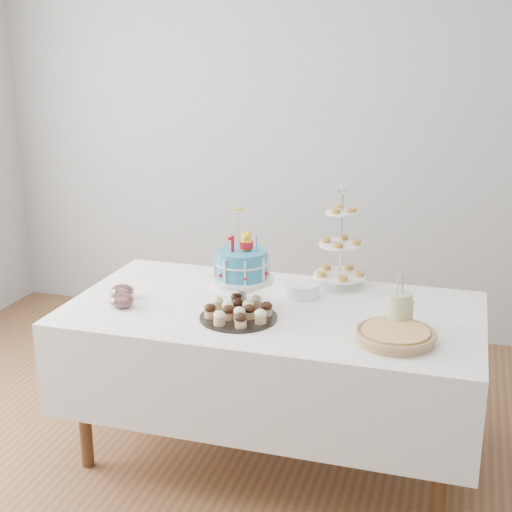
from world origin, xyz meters
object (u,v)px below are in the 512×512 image
(cupcake_tray, at_px, (238,311))
(tiered_stand, at_px, (341,245))
(pie, at_px, (395,335))
(utensil_pitcher, at_px, (399,309))
(jam_bowl_b, at_px, (122,292))
(plate_stack, at_px, (302,290))
(pastry_plate, at_px, (236,284))
(jam_bowl_a, at_px, (122,301))
(birthday_cake, at_px, (242,280))
(table, at_px, (273,352))

(cupcake_tray, height_order, tiered_stand, tiered_stand)
(pie, bearing_deg, utensil_pitcher, 91.24)
(pie, distance_m, jam_bowl_b, 1.33)
(jam_bowl_b, bearing_deg, plate_stack, 18.29)
(pie, bearing_deg, plate_stack, 139.74)
(plate_stack, bearing_deg, pastry_plate, 173.25)
(pie, relative_size, utensil_pitcher, 1.36)
(cupcake_tray, bearing_deg, jam_bowl_a, -177.86)
(tiered_stand, height_order, plate_stack, tiered_stand)
(jam_bowl_a, xyz_separation_m, jam_bowl_b, (-0.06, 0.11, -0.00))
(plate_stack, distance_m, pastry_plate, 0.35)
(pastry_plate, xyz_separation_m, utensil_pitcher, (0.85, -0.31, 0.07))
(birthday_cake, bearing_deg, cupcake_tray, -102.44)
(pie, xyz_separation_m, jam_bowl_a, (-1.27, 0.03, 0.00))
(jam_bowl_a, height_order, jam_bowl_b, same)
(pastry_plate, bearing_deg, cupcake_tray, -70.12)
(plate_stack, bearing_deg, utensil_pitcher, -28.71)
(tiered_stand, distance_m, pastry_plate, 0.56)
(pastry_plate, bearing_deg, pie, -28.61)
(pie, bearing_deg, cupcake_tray, 175.44)
(pie, bearing_deg, pastry_plate, 151.39)
(birthday_cake, height_order, jam_bowl_a, birthday_cake)
(birthday_cake, height_order, jam_bowl_b, birthday_cake)
(cupcake_tray, bearing_deg, birthday_cake, 102.38)
(cupcake_tray, relative_size, tiered_stand, 0.67)
(cupcake_tray, height_order, pie, cupcake_tray)
(tiered_stand, height_order, pastry_plate, tiered_stand)
(table, bearing_deg, pie, -21.88)
(pie, height_order, jam_bowl_b, jam_bowl_b)
(cupcake_tray, xyz_separation_m, plate_stack, (0.20, 0.37, -0.01))
(birthday_cake, distance_m, pie, 0.78)
(pastry_plate, relative_size, utensil_pitcher, 0.94)
(utensil_pitcher, bearing_deg, table, -174.40)
(table, relative_size, birthday_cake, 4.16)
(plate_stack, height_order, jam_bowl_b, same)
(birthday_cake, height_order, cupcake_tray, birthday_cake)
(pie, bearing_deg, jam_bowl_b, 173.61)
(plate_stack, xyz_separation_m, utensil_pitcher, (0.49, -0.27, 0.06))
(plate_stack, relative_size, pastry_plate, 0.73)
(jam_bowl_a, bearing_deg, pie, -1.57)
(jam_bowl_b, bearing_deg, table, 6.91)
(cupcake_tray, bearing_deg, pie, -4.56)
(table, bearing_deg, tiered_stand, 58.24)
(tiered_stand, bearing_deg, plate_stack, -125.83)
(table, xyz_separation_m, plate_stack, (0.09, 0.18, 0.26))
(table, bearing_deg, birthday_cake, -173.08)
(cupcake_tray, bearing_deg, tiered_stand, 58.33)
(jam_bowl_b, bearing_deg, utensil_pitcher, 0.11)
(table, relative_size, utensil_pitcher, 7.70)
(birthday_cake, height_order, pie, birthday_cake)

